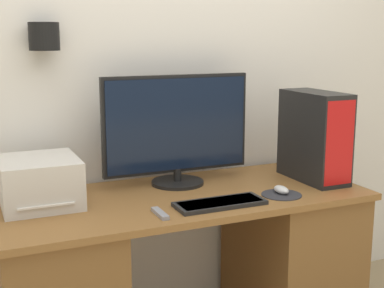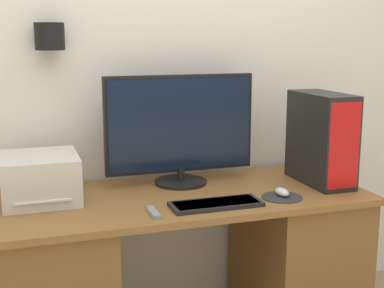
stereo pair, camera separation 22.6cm
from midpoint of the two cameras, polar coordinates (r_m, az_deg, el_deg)
The scene contains 9 objects.
wall_back at distance 2.77m, azimuth -6.64°, elevation 8.69°, with size 6.40×0.19×2.70m.
desk at distance 2.61m, azimuth -3.35°, elevation -13.15°, with size 1.69×0.72×0.76m.
monitor at distance 2.60m, azimuth -4.11°, elevation 1.65°, with size 0.75×0.26×0.54m.
keyboard at distance 2.32m, azimuth 0.21°, elevation -6.36°, with size 0.40×0.15×0.02m.
mousepad at distance 2.48m, azimuth 6.96°, elevation -5.43°, with size 0.19×0.19×0.00m.
mouse at distance 2.49m, azimuth 6.95°, elevation -4.89°, with size 0.05×0.10×0.03m.
computer_tower at distance 2.73m, azimuth 10.66°, elevation 0.79°, with size 0.18×0.40×0.45m.
printer at distance 2.43m, azimuth -18.56°, elevation -3.88°, with size 0.33×0.37×0.21m.
remote_control at distance 2.21m, azimuth -6.39°, elevation -7.42°, with size 0.03×0.14×0.02m.
Camera 1 is at (-0.92, -1.83, 1.48)m, focal length 50.00 mm.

